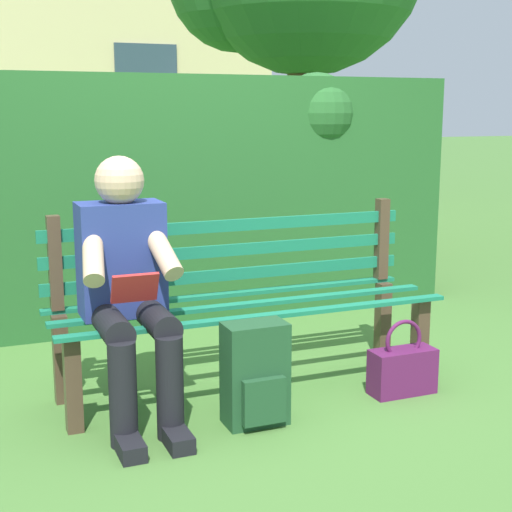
{
  "coord_description": "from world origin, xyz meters",
  "views": [
    {
      "loc": [
        1.31,
        3.31,
        1.37
      ],
      "look_at": [
        0.0,
        0.1,
        0.7
      ],
      "focal_mm": 52.56,
      "sensor_mm": 36.0,
      "label": 1
    }
  ],
  "objects_px": {
    "park_bench": "(242,296)",
    "person_seated": "(128,282)",
    "backpack": "(255,375)",
    "handbag": "(402,369)"
  },
  "relations": [
    {
      "from": "park_bench",
      "to": "person_seated",
      "type": "relative_size",
      "value": 1.64
    },
    {
      "from": "park_bench",
      "to": "backpack",
      "type": "xyz_separation_m",
      "value": [
        0.12,
        0.48,
        -0.23
      ]
    },
    {
      "from": "person_seated",
      "to": "park_bench",
      "type": "bearing_deg",
      "value": -162.92
    },
    {
      "from": "backpack",
      "to": "handbag",
      "type": "height_order",
      "value": "backpack"
    },
    {
      "from": "backpack",
      "to": "handbag",
      "type": "bearing_deg",
      "value": -175.9
    },
    {
      "from": "person_seated",
      "to": "handbag",
      "type": "distance_m",
      "value": 1.41
    },
    {
      "from": "handbag",
      "to": "backpack",
      "type": "bearing_deg",
      "value": 4.1
    },
    {
      "from": "backpack",
      "to": "handbag",
      "type": "xyz_separation_m",
      "value": [
        -0.8,
        -0.06,
        -0.1
      ]
    },
    {
      "from": "person_seated",
      "to": "backpack",
      "type": "xyz_separation_m",
      "value": [
        -0.49,
        0.29,
        -0.4
      ]
    },
    {
      "from": "person_seated",
      "to": "handbag",
      "type": "bearing_deg",
      "value": 169.62
    }
  ]
}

